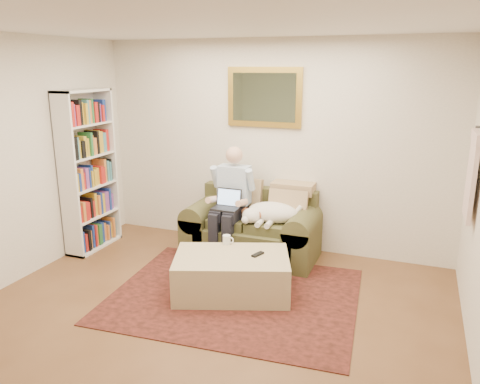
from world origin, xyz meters
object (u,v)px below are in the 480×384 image
Objects in this scene: coffee_mug at (227,240)px; ottoman at (232,275)px; seated_man at (229,204)px; laptop at (227,203)px; bookshelf at (88,171)px; sofa at (252,234)px; sleeping_dog at (273,212)px.

ottoman is at bearing -58.46° from coffee_mug.
seated_man reaches higher than ottoman.
laptop is (0.00, -0.06, 0.03)m from seated_man.
laptop is at bearing 115.30° from ottoman.
seated_man is 1.17× the size of ottoman.
seated_man is at bearing 113.73° from ottoman.
laptop is at bearing 8.15° from bookshelf.
sofa is 1.39× the size of ottoman.
bookshelf is (-1.77, -0.31, 0.33)m from seated_man.
laptop is at bearing 111.80° from coffee_mug.
sofa is 0.77m from coffee_mug.
bookshelf reaches higher than coffee_mug.
seated_man is 1.07m from ottoman.
laptop is 0.15× the size of bookshelf.
sofa is at bearing 31.45° from seated_man.
seated_man is at bearing 90.00° from laptop.
coffee_mug is 0.05× the size of bookshelf.
seated_man is at bearing 10.10° from bookshelf.
seated_man is at bearing -148.55° from sofa.
sofa reaches higher than ottoman.
sofa is at bearing 164.26° from sleeping_dog.
seated_man reaches higher than laptop.
laptop is at bearing -138.98° from sofa.
sleeping_dog is 1.04m from ottoman.
sofa reaches higher than sleeping_dog.
coffee_mug is (0.22, -0.54, -0.24)m from laptop.
laptop is at bearing -166.36° from sleeping_dog.
ottoman is 0.42m from coffee_mug.
seated_man is 0.07m from laptop.
ottoman is (0.15, -1.03, -0.07)m from sofa.
laptop is 1.81m from bookshelf.
sleeping_dog is 6.57× the size of coffee_mug.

